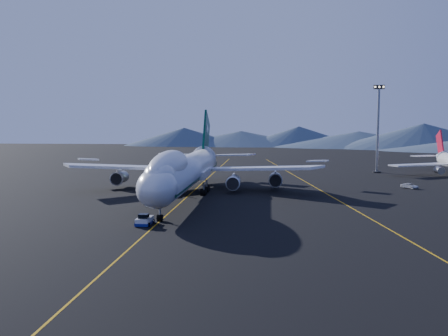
# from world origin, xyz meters

# --- Properties ---
(ground) EXTENTS (500.00, 500.00, 0.00)m
(ground) POSITION_xyz_m (0.00, 0.00, 0.00)
(ground) COLOR black
(ground) RESTS_ON ground
(taxiway_line_main) EXTENTS (0.25, 220.00, 0.01)m
(taxiway_line_main) POSITION_xyz_m (0.00, 0.00, 0.01)
(taxiway_line_main) COLOR #D6970C
(taxiway_line_main) RESTS_ON ground
(taxiway_line_side) EXTENTS (28.08, 198.09, 0.01)m
(taxiway_line_side) POSITION_xyz_m (30.00, 10.00, 0.01)
(taxiway_line_side) COLOR #D6970C
(taxiway_line_side) RESTS_ON ground
(boeing_747) EXTENTS (59.62, 72.43, 19.37)m
(boeing_747) POSITION_xyz_m (0.00, 0.03, 5.81)
(boeing_747) COLOR silver
(boeing_747) RESTS_ON ground
(pushback_tug) EXTENTS (2.48, 4.21, 1.81)m
(pushback_tug) POSITION_xyz_m (-1.77, -29.50, 0.57)
(pushback_tug) COLOR silver
(pushback_tug) RESTS_ON ground
(service_van) EXTENTS (4.20, 4.67, 1.20)m
(service_van) POSITION_xyz_m (51.41, 18.28, 0.60)
(service_van) COLOR silver
(service_van) RESTS_ON ground
(floodlight_mast) EXTENTS (3.40, 2.55, 27.54)m
(floodlight_mast) POSITION_xyz_m (51.44, 56.38, 13.95)
(floodlight_mast) COLOR black
(floodlight_mast) RESTS_ON ground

